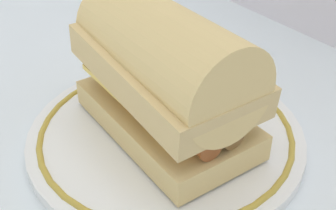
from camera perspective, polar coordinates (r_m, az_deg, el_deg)
ground_plane at (r=0.45m, az=-1.64°, el=-5.08°), size 1.50×1.50×0.00m
plate at (r=0.45m, az=-0.00°, el=-3.92°), size 0.27×0.27×0.01m
sausage_sandwich at (r=0.41m, az=-0.00°, el=3.89°), size 0.19×0.11×0.13m
butter_knife at (r=0.62m, az=5.62°, el=7.42°), size 0.14×0.03×0.01m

